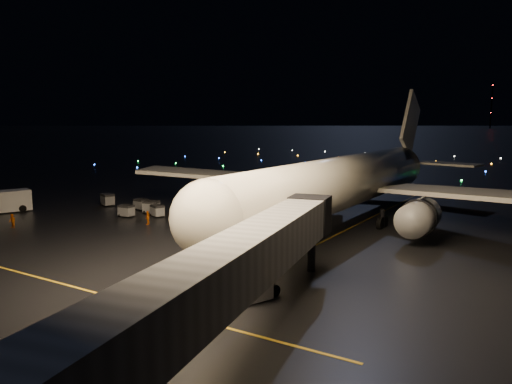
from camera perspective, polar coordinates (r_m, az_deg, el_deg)
ground at (r=336.15m, az=26.27°, el=5.26°), size 2000.00×2000.00×0.00m
lane_centre at (r=55.21m, az=8.22°, el=-5.34°), size 0.25×80.00×0.02m
lane_cross at (r=47.18m, az=-25.07°, el=-8.42°), size 60.00×0.25×0.02m
airliner at (r=63.93m, az=11.18°, el=4.50°), size 63.06×59.95×17.75m
pushback_tug at (r=37.58m, az=-1.48°, el=-10.16°), size 4.96×3.80×2.10m
belt_loader at (r=48.36m, az=-1.93°, el=-5.35°), size 6.54×3.77×3.07m
service_truck at (r=78.21m, az=-26.79°, el=-0.97°), size 5.39×8.78×3.09m
crew_b at (r=66.57m, az=-26.09°, el=-3.00°), size 0.88×0.70×1.75m
crew_c at (r=63.35m, az=-12.25°, el=-2.88°), size 0.68×1.09×1.74m
safety_cone_0 at (r=62.18m, az=3.50°, el=-3.50°), size 0.42×0.42×0.47m
safety_cone_1 at (r=71.53m, az=1.84°, el=-1.91°), size 0.62×0.62×0.53m
safety_cone_2 at (r=65.50m, az=-2.24°, el=-2.88°), size 0.53×0.53×0.50m
safety_cone_3 at (r=82.79m, az=-7.12°, el=-0.59°), size 0.54×0.54×0.46m
radio_mast at (r=780.08m, az=25.32°, el=8.93°), size 1.80×1.80×64.00m
taxiway_lights at (r=144.71m, az=18.44°, el=2.83°), size 164.00×92.00×0.36m
baggage_cart_0 at (r=70.83m, az=-11.88°, el=-1.69°), size 2.36×1.94×1.74m
baggage_cart_1 at (r=68.12m, az=-11.22°, el=-2.13°), size 2.21×1.89×1.58m
baggage_cart_2 at (r=68.96m, az=-14.61°, el=-2.11°), size 1.97×1.44×1.60m
baggage_cart_3 at (r=73.87m, az=-13.04°, el=-1.38°), size 1.99×1.51×1.57m
baggage_cart_4 at (r=78.59m, az=-16.60°, el=-0.85°), size 2.54×2.18×1.81m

